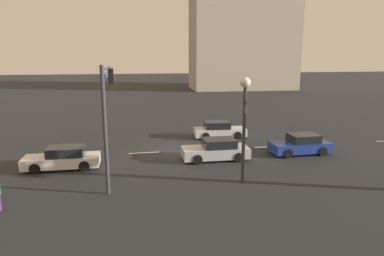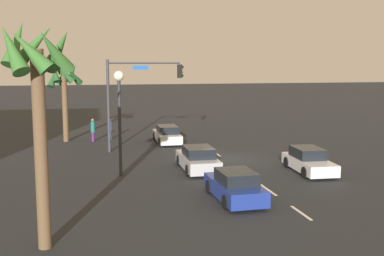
{
  "view_description": "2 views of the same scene",
  "coord_description": "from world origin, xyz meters",
  "px_view_note": "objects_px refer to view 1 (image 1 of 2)",
  "views": [
    {
      "loc": [
        2.8,
        24.0,
        6.91
      ],
      "look_at": [
        -1.16,
        1.9,
        2.12
      ],
      "focal_mm": 31.96,
      "sensor_mm": 36.0,
      "label": 1
    },
    {
      "loc": [
        -29.02,
        8.56,
        6.21
      ],
      "look_at": [
        -1.98,
        2.59,
        2.39
      ],
      "focal_mm": 44.14,
      "sensor_mm": 36.0,
      "label": 2
    }
  ],
  "objects_px": {
    "car_1": "(301,145)",
    "traffic_signal": "(107,103)",
    "streetlamp": "(245,110)",
    "car_3": "(216,150)",
    "car_2": "(63,159)",
    "car_0": "(219,130)",
    "building_1": "(243,16)",
    "building_2": "(254,11)"
  },
  "relations": [
    {
      "from": "car_3",
      "to": "building_2",
      "type": "relative_size",
      "value": 0.14
    },
    {
      "from": "traffic_signal",
      "to": "building_2",
      "type": "height_order",
      "value": "building_2"
    },
    {
      "from": "car_2",
      "to": "traffic_signal",
      "type": "height_order",
      "value": "traffic_signal"
    },
    {
      "from": "traffic_signal",
      "to": "streetlamp",
      "type": "height_order",
      "value": "traffic_signal"
    },
    {
      "from": "car_2",
      "to": "streetlamp",
      "type": "distance_m",
      "value": 11.6
    },
    {
      "from": "streetlamp",
      "to": "building_1",
      "type": "bearing_deg",
      "value": -108.16
    },
    {
      "from": "car_1",
      "to": "car_2",
      "type": "distance_m",
      "value": 16.13
    },
    {
      "from": "car_2",
      "to": "building_2",
      "type": "distance_m",
      "value": 62.75
    },
    {
      "from": "car_1",
      "to": "building_1",
      "type": "xyz_separation_m",
      "value": [
        -11.28,
        -47.7,
        14.11
      ]
    },
    {
      "from": "building_2",
      "to": "building_1",
      "type": "bearing_deg",
      "value": 42.98
    },
    {
      "from": "building_2",
      "to": "car_2",
      "type": "bearing_deg",
      "value": 55.61
    },
    {
      "from": "building_2",
      "to": "car_3",
      "type": "bearing_deg",
      "value": 64.15
    },
    {
      "from": "car_0",
      "to": "building_1",
      "type": "bearing_deg",
      "value": -110.65
    },
    {
      "from": "car_2",
      "to": "car_0",
      "type": "bearing_deg",
      "value": -151.61
    },
    {
      "from": "car_0",
      "to": "streetlamp",
      "type": "distance_m",
      "value": 11.25
    },
    {
      "from": "car_3",
      "to": "traffic_signal",
      "type": "bearing_deg",
      "value": 23.91
    },
    {
      "from": "building_1",
      "to": "car_1",
      "type": "bearing_deg",
      "value": 78.48
    },
    {
      "from": "car_2",
      "to": "building_2",
      "type": "bearing_deg",
      "value": -120.89
    },
    {
      "from": "car_1",
      "to": "car_2",
      "type": "height_order",
      "value": "car_1"
    },
    {
      "from": "car_0",
      "to": "building_2",
      "type": "xyz_separation_m",
      "value": [
        -19.55,
        -45.84,
        15.72
      ]
    },
    {
      "from": "car_1",
      "to": "car_3",
      "type": "xyz_separation_m",
      "value": [
        6.29,
        0.27,
        0.0
      ]
    },
    {
      "from": "streetlamp",
      "to": "car_3",
      "type": "bearing_deg",
      "value": -85.38
    },
    {
      "from": "car_3",
      "to": "building_2",
      "type": "distance_m",
      "value": 58.32
    },
    {
      "from": "car_0",
      "to": "car_2",
      "type": "height_order",
      "value": "car_0"
    },
    {
      "from": "car_0",
      "to": "traffic_signal",
      "type": "xyz_separation_m",
      "value": [
        8.6,
        9.13,
        3.77
      ]
    },
    {
      "from": "car_1",
      "to": "traffic_signal",
      "type": "height_order",
      "value": "traffic_signal"
    },
    {
      "from": "building_1",
      "to": "building_2",
      "type": "relative_size",
      "value": 0.9
    },
    {
      "from": "car_0",
      "to": "car_1",
      "type": "relative_size",
      "value": 1.05
    },
    {
      "from": "car_2",
      "to": "car_3",
      "type": "relative_size",
      "value": 1.02
    },
    {
      "from": "car_0",
      "to": "car_2",
      "type": "bearing_deg",
      "value": 28.39
    },
    {
      "from": "car_3",
      "to": "traffic_signal",
      "type": "xyz_separation_m",
      "value": [
        6.8,
        3.01,
        3.75
      ]
    },
    {
      "from": "car_3",
      "to": "streetlamp",
      "type": "xyz_separation_m",
      "value": [
        -0.36,
        4.5,
        3.45
      ]
    },
    {
      "from": "car_1",
      "to": "building_1",
      "type": "height_order",
      "value": "building_1"
    },
    {
      "from": "car_0",
      "to": "streetlamp",
      "type": "height_order",
      "value": "streetlamp"
    },
    {
      "from": "car_0",
      "to": "building_2",
      "type": "distance_m",
      "value": 52.25
    },
    {
      "from": "car_1",
      "to": "building_2",
      "type": "relative_size",
      "value": 0.13
    },
    {
      "from": "building_1",
      "to": "building_2",
      "type": "distance_m",
      "value": 5.72
    },
    {
      "from": "car_3",
      "to": "building_1",
      "type": "bearing_deg",
      "value": -110.12
    },
    {
      "from": "car_0",
      "to": "building_2",
      "type": "height_order",
      "value": "building_2"
    },
    {
      "from": "car_2",
      "to": "car_1",
      "type": "bearing_deg",
      "value": -178.41
    },
    {
      "from": "car_3",
      "to": "traffic_signal",
      "type": "distance_m",
      "value": 8.33
    },
    {
      "from": "building_1",
      "to": "streetlamp",
      "type": "bearing_deg",
      "value": 73.63
    }
  ]
}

